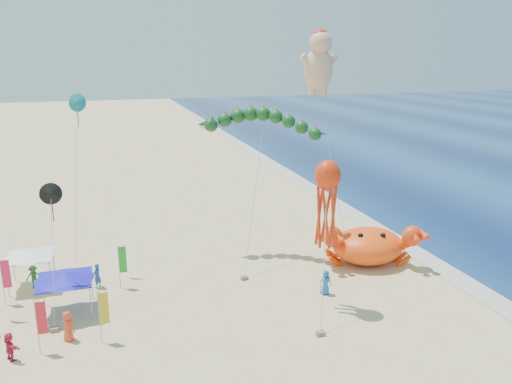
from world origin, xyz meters
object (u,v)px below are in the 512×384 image
octopus_kite (327,197)px  crab_inflatable (369,245)px  cherub_kite (319,61)px  canopy_blue (64,277)px  dragon_kite (261,126)px  canopy_white (30,254)px

octopus_kite → crab_inflatable: bearing=39.6°
cherub_kite → canopy_blue: size_ratio=5.01×
dragon_kite → octopus_kite: bearing=-83.2°
cherub_kite → canopy_white: size_ratio=5.50×
dragon_kite → canopy_white: bearing=-175.3°
octopus_kite → canopy_blue: bearing=166.9°
crab_inflatable → dragon_kite: bearing=147.5°
canopy_blue → dragon_kite: bearing=22.6°
cherub_kite → canopy_white: bearing=-169.9°
cherub_kite → octopus_kite: size_ratio=1.86×
crab_inflatable → canopy_blue: (-22.03, -1.43, 0.97)m
crab_inflatable → cherub_kite: (-1.37, 7.40, 13.74)m
crab_inflatable → dragon_kite: size_ratio=0.67×
crab_inflatable → canopy_blue: 22.10m
canopy_white → cherub_kite: bearing=10.1°
cherub_kite → canopy_blue: (-20.67, -8.83, -12.77)m
dragon_kite → cherub_kite: cherub_kite is taller
crab_inflatable → canopy_white: 24.79m
crab_inflatable → dragon_kite: (-7.35, 4.68, 8.88)m
crab_inflatable → canopy_blue: size_ratio=2.16×
crab_inflatable → dragon_kite: 12.45m
canopy_white → crab_inflatable: bearing=-7.6°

